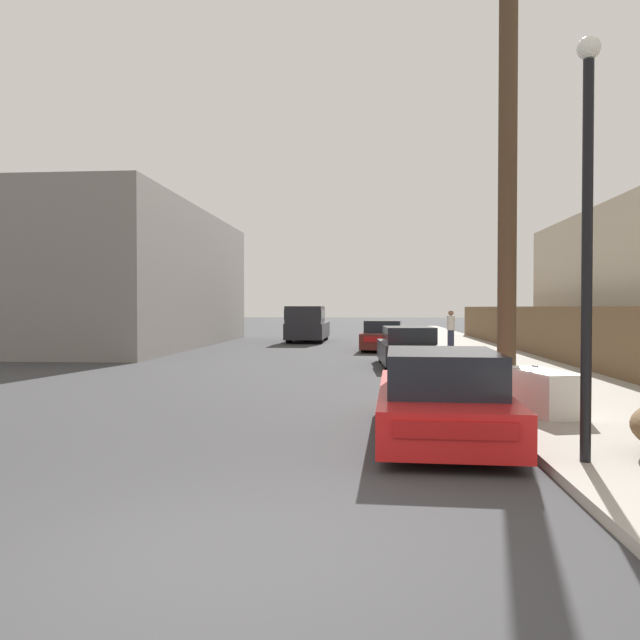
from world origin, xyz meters
name	(u,v)px	position (x,y,z in m)	size (l,w,h in m)	color
ground_plane	(201,569)	(0.00, 0.00, 0.00)	(220.00, 220.00, 0.00)	#38383A
sidewalk_curb	(464,348)	(5.30, 23.50, 0.06)	(4.20, 63.00, 0.12)	#9E998E
discarded_fridge	(541,391)	(4.04, 6.29, 0.47)	(1.08, 1.87, 0.73)	white
parked_sports_car_red	(440,397)	(2.22, 4.79, 0.58)	(1.92, 4.77, 1.26)	red
car_parked_mid	(408,348)	(2.39, 15.56, 0.59)	(1.91, 4.20, 1.26)	black
car_parked_far	(383,336)	(1.77, 23.04, 0.61)	(2.07, 4.82, 1.30)	#5B1E19
pickup_truck	(307,324)	(-2.19, 28.87, 0.96)	(1.99, 5.48, 1.92)	#232328
utility_pole	(508,164)	(3.93, 8.40, 4.73)	(1.80, 0.37, 9.07)	#4C3826
street_lamp	(587,217)	(3.64, 2.93, 2.89)	(0.26, 0.26, 4.79)	black
wooden_fence	(536,331)	(7.25, 19.07, 1.01)	(0.08, 34.20, 1.78)	brown
building_left_block	(135,279)	(-10.13, 24.97, 3.23)	(7.00, 17.81, 6.46)	gray
pedestrian	(451,329)	(4.62, 22.60, 0.95)	(0.34, 0.34, 1.63)	#282D42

